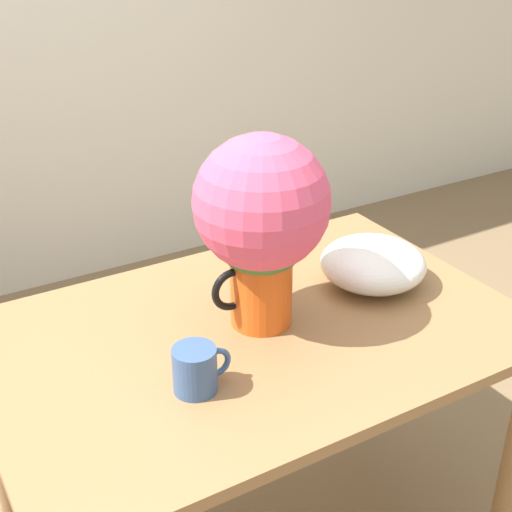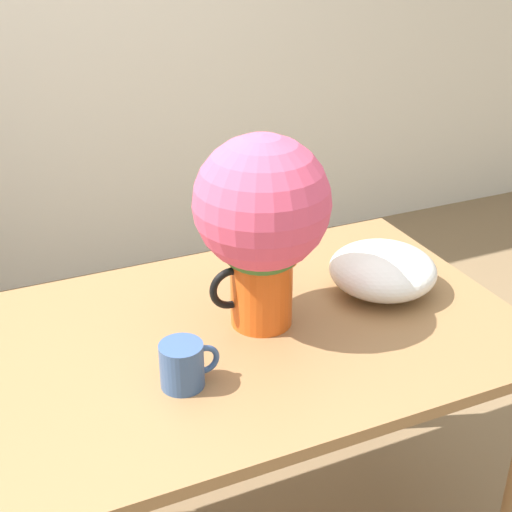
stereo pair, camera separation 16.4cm
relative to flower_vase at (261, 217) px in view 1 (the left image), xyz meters
name	(u,v)px [view 1 (the left image)]	position (x,y,z in m)	size (l,w,h in m)	color
table	(254,366)	(-0.03, -0.02, -0.39)	(1.27, 0.85, 0.79)	olive
flower_vase	(261,217)	(0.00, 0.00, 0.00)	(0.31, 0.31, 0.47)	#E05619
coffee_mug	(196,369)	(-0.25, -0.16, -0.23)	(0.13, 0.09, 0.10)	#385689
white_bowl	(373,263)	(0.35, 0.01, -0.22)	(0.28, 0.28, 0.12)	white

